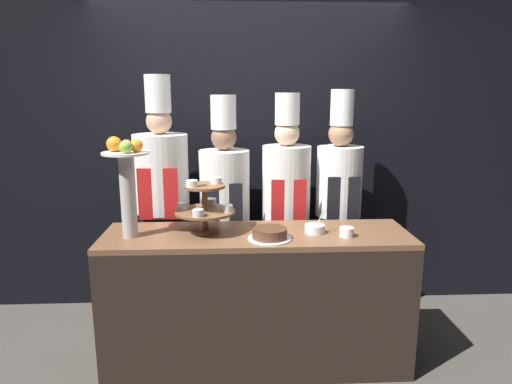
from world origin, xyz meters
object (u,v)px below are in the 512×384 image
object	(u,v)px
fruit_pedestal	(127,177)
cup_white	(347,232)
serving_bowl_near	(315,229)
chef_center_right	(286,201)
cake_round	(270,234)
chef_center_left	(225,204)
chef_right	(338,199)
chef_left	(162,195)
tiered_stand	(205,206)

from	to	relation	value
fruit_pedestal	cup_white	bearing A→B (deg)	-2.83
serving_bowl_near	chef_center_right	xyz separation A→B (m)	(-0.12, 0.60, 0.04)
fruit_pedestal	chef_center_right	xyz separation A→B (m)	(1.06, 0.63, -0.32)
chef_center_right	cup_white	bearing A→B (deg)	-66.21
cup_white	chef_center_right	distance (m)	0.76
cake_round	chef_center_left	size ratio (longest dim) A/B	0.15
cup_white	serving_bowl_near	world-z (taller)	serving_bowl_near
fruit_pedestal	cup_white	size ratio (longest dim) A/B	7.20
chef_center_left	chef_right	xyz separation A→B (m)	(0.88, 0.00, 0.03)
cup_white	chef_center_right	bearing A→B (deg)	113.79
serving_bowl_near	chef_center_left	xyz separation A→B (m)	(-0.59, 0.60, 0.02)
serving_bowl_near	fruit_pedestal	bearing A→B (deg)	-178.97
fruit_pedestal	chef_center_left	xyz separation A→B (m)	(0.58, 0.63, -0.34)
cup_white	chef_left	world-z (taller)	chef_left
serving_bowl_near	chef_right	size ratio (longest dim) A/B	0.09
serving_bowl_near	chef_left	size ratio (longest dim) A/B	0.08
tiered_stand	chef_right	size ratio (longest dim) A/B	0.21
cake_round	cup_white	world-z (taller)	cake_round
cake_round	serving_bowl_near	xyz separation A→B (m)	(0.30, 0.11, -0.00)
chef_center_left	chef_center_right	world-z (taller)	chef_center_right
tiered_stand	cup_white	bearing A→B (deg)	-8.24
serving_bowl_near	chef_center_left	bearing A→B (deg)	134.34
fruit_pedestal	chef_center_right	world-z (taller)	chef_center_right
chef_left	chef_center_left	size ratio (longest dim) A/B	1.08
fruit_pedestal	chef_center_left	size ratio (longest dim) A/B	0.35
serving_bowl_near	chef_center_right	bearing A→B (deg)	101.01
fruit_pedestal	cake_round	xyz separation A→B (m)	(0.87, -0.09, -0.35)
cup_white	chef_right	size ratio (longest dim) A/B	0.05
cake_round	chef_left	xyz separation A→B (m)	(-0.76, 0.72, 0.09)
chef_left	chef_center_right	world-z (taller)	chef_left
chef_center_right	chef_right	world-z (taller)	chef_right
chef_left	chef_right	bearing A→B (deg)	0.00
fruit_pedestal	chef_right	distance (m)	1.62
cake_round	tiered_stand	bearing A→B (deg)	159.40
tiered_stand	chef_left	bearing A→B (deg)	122.39
cake_round	chef_right	world-z (taller)	chef_right
chef_left	chef_center_left	world-z (taller)	chef_left
serving_bowl_near	chef_center_right	distance (m)	0.62
tiered_stand	serving_bowl_near	xyz separation A→B (m)	(0.71, -0.04, -0.15)
fruit_pedestal	tiered_stand	bearing A→B (deg)	7.57
tiered_stand	cake_round	xyz separation A→B (m)	(0.41, -0.15, -0.15)
cup_white	serving_bowl_near	distance (m)	0.21
fruit_pedestal	cake_round	world-z (taller)	fruit_pedestal
fruit_pedestal	cup_white	world-z (taller)	fruit_pedestal
fruit_pedestal	cake_round	bearing A→B (deg)	-5.90
cake_round	chef_right	size ratio (longest dim) A/B	0.15
fruit_pedestal	chef_center_left	bearing A→B (deg)	46.98
serving_bowl_near	chef_left	bearing A→B (deg)	150.39
chef_left	chef_right	distance (m)	1.36
chef_left	chef_center_left	distance (m)	0.48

